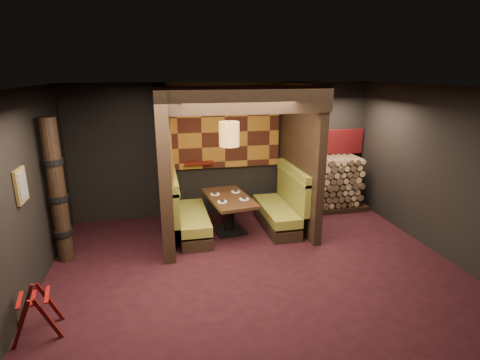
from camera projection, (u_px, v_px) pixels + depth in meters
name	position (u px, v px, depth m)	size (l,w,h in m)	color
floor	(258.00, 272.00, 5.95)	(6.50, 5.50, 0.02)	black
ceiling	(260.00, 87.00, 5.14)	(6.50, 5.50, 0.02)	black
wall_back	(226.00, 149.00, 8.13)	(6.50, 0.02, 2.85)	black
wall_front	(351.00, 288.00, 2.96)	(6.50, 0.02, 2.85)	black
wall_left	(17.00, 202.00, 4.87)	(0.02, 5.50, 2.85)	black
wall_right	(448.00, 174.00, 6.22)	(0.02, 5.50, 2.85)	black
partition_left	(164.00, 165.00, 6.81)	(0.20, 2.20, 2.85)	black
partition_right	(300.00, 157.00, 7.40)	(0.15, 2.10, 2.85)	black
header_beam	(247.00, 100.00, 5.85)	(2.85, 0.18, 0.44)	black
tapa_back_panel	(225.00, 132.00, 7.97)	(2.40, 0.06, 1.55)	#9C641F
tapa_side_panel	(169.00, 140.00, 6.88)	(0.04, 1.85, 1.45)	#9C641F
lacquer_shelf	(199.00, 163.00, 7.97)	(0.60, 0.12, 0.07)	#56120A
booth_bench_left	(187.00, 215.00, 7.18)	(0.68, 1.60, 1.14)	black
booth_bench_right	(281.00, 208.00, 7.57)	(0.68, 1.60, 1.14)	black
dining_table	(229.00, 208.00, 7.28)	(0.93, 1.47, 0.73)	black
place_settings	(229.00, 196.00, 7.21)	(0.67, 0.71, 0.03)	white
pendant_lamp	(229.00, 134.00, 6.82)	(0.37, 0.37, 1.12)	#A97D37
framed_picture	(21.00, 186.00, 4.91)	(0.05, 0.36, 0.46)	olive
luggage_rack	(36.00, 311.00, 4.47)	(0.64, 0.50, 0.62)	#420908
totem_column	(58.00, 193.00, 6.01)	(0.31, 0.31, 2.40)	black
firewood_stack	(329.00, 184.00, 8.45)	(1.73, 0.70, 1.22)	black
mosaic_header	(325.00, 142.00, 8.50)	(1.83, 0.10, 0.56)	maroon
bay_front_post	(299.00, 154.00, 7.67)	(0.08, 0.08, 2.85)	black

